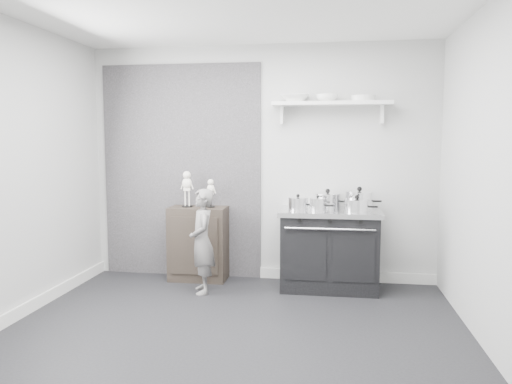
# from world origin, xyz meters

# --- Properties ---
(ground) EXTENTS (4.00, 4.00, 0.00)m
(ground) POSITION_xyz_m (0.00, 0.00, 0.00)
(ground) COLOR black
(ground) RESTS_ON ground
(room_shell) EXTENTS (4.02, 3.62, 2.71)m
(room_shell) POSITION_xyz_m (-0.09, 0.15, 1.64)
(room_shell) COLOR #ADADAA
(room_shell) RESTS_ON ground
(wall_shelf) EXTENTS (1.30, 0.26, 0.24)m
(wall_shelf) POSITION_xyz_m (0.80, 1.68, 2.01)
(wall_shelf) COLOR silver
(wall_shelf) RESTS_ON room_shell
(stove) EXTENTS (1.09, 0.68, 0.87)m
(stove) POSITION_xyz_m (0.80, 1.48, 0.44)
(stove) COLOR black
(stove) RESTS_ON ground
(side_cabinet) EXTENTS (0.65, 0.38, 0.85)m
(side_cabinet) POSITION_xyz_m (-0.70, 1.61, 0.43)
(side_cabinet) COLOR black
(side_cabinet) RESTS_ON ground
(child) EXTENTS (0.39, 0.47, 1.11)m
(child) POSITION_xyz_m (-0.53, 1.12, 0.56)
(child) COLOR slate
(child) RESTS_ON ground
(pot_front_left) EXTENTS (0.30, 0.21, 0.17)m
(pot_front_left) POSITION_xyz_m (0.46, 1.40, 0.94)
(pot_front_left) COLOR white
(pot_front_left) RESTS_ON stove
(pot_back_left) EXTENTS (0.38, 0.29, 0.21)m
(pot_back_left) POSITION_xyz_m (0.78, 1.62, 0.95)
(pot_back_left) COLOR white
(pot_back_left) RESTS_ON stove
(pot_back_right) EXTENTS (0.39, 0.30, 0.25)m
(pot_back_right) POSITION_xyz_m (1.12, 1.57, 0.97)
(pot_back_right) COLOR white
(pot_back_right) RESTS_ON stove
(pot_front_right) EXTENTS (0.34, 0.26, 0.18)m
(pot_front_right) POSITION_xyz_m (1.08, 1.33, 0.94)
(pot_front_right) COLOR white
(pot_front_right) RESTS_ON stove
(pot_front_center) EXTENTS (0.25, 0.17, 0.17)m
(pot_front_center) POSITION_xyz_m (0.67, 1.35, 0.94)
(pot_front_center) COLOR white
(pot_front_center) RESTS_ON stove
(skeleton_full) EXTENTS (0.13, 0.09, 0.48)m
(skeleton_full) POSITION_xyz_m (-0.83, 1.61, 1.09)
(skeleton_full) COLOR silver
(skeleton_full) RESTS_ON side_cabinet
(skeleton_torso) EXTENTS (0.10, 0.07, 0.37)m
(skeleton_torso) POSITION_xyz_m (-0.55, 1.61, 1.04)
(skeleton_torso) COLOR silver
(skeleton_torso) RESTS_ON side_cabinet
(bowl_large) EXTENTS (0.32, 0.32, 0.08)m
(bowl_large) POSITION_xyz_m (0.40, 1.67, 2.08)
(bowl_large) COLOR white
(bowl_large) RESTS_ON wall_shelf
(bowl_small) EXTENTS (0.24, 0.24, 0.08)m
(bowl_small) POSITION_xyz_m (0.75, 1.67, 2.08)
(bowl_small) COLOR white
(bowl_small) RESTS_ON wall_shelf
(plate_stack) EXTENTS (0.26, 0.26, 0.06)m
(plate_stack) POSITION_xyz_m (1.14, 1.67, 2.07)
(plate_stack) COLOR silver
(plate_stack) RESTS_ON wall_shelf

